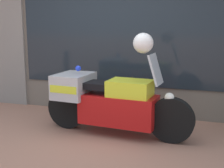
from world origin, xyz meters
TOP-DOWN VIEW (x-y plane):
  - ground_plane at (0.00, 0.00)m, footprint 60.00×60.00m
  - shop_building at (-0.42, 2.00)m, footprint 5.76×0.55m
  - window_display at (0.40, 2.03)m, footprint 4.35×0.30m
  - paramedic_motorcycle at (0.24, 0.71)m, footprint 2.36×0.71m
  - white_helmet at (0.79, 0.67)m, footprint 0.29×0.29m

SIDE VIEW (x-z plane):
  - ground_plane at x=0.00m, z-range 0.00..0.00m
  - window_display at x=0.40m, z-range -0.49..1.40m
  - paramedic_motorcycle at x=0.24m, z-range -0.11..1.16m
  - white_helmet at x=0.79m, z-range 1.27..1.56m
  - shop_building at x=-0.42m, z-range 0.01..3.96m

